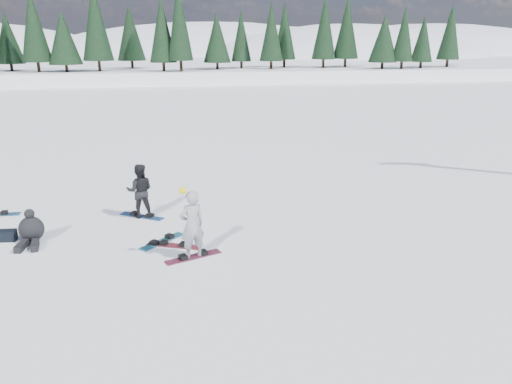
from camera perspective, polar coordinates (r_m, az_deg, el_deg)
ground at (r=13.93m, az=-3.67°, el=-5.55°), size 420.00×420.00×0.00m
alpine_backdrop at (r=203.12m, az=-13.71°, el=11.19°), size 412.50×227.00×53.20m
snowboarder_woman at (r=12.62m, az=-7.34°, el=-3.71°), size 0.76×0.63×1.93m
snowboarder_man at (r=15.85m, az=-13.12°, el=0.13°), size 0.87×0.70×1.71m
seated_rider at (r=14.97m, az=-24.33°, el=-3.97°), size 0.68×1.12×0.95m
gear_bag at (r=15.46m, az=-26.54°, el=-4.47°), size 0.48×0.34×0.30m
snowboard_woman at (r=12.96m, az=-7.18°, el=-7.38°), size 1.50×0.80×0.03m
snowboard_man at (r=16.11m, az=-12.92°, el=-2.72°), size 1.41×1.06×0.03m
snowboard_loose_a at (r=14.04m, az=-10.67°, el=-5.58°), size 1.28×1.23×0.03m
snowboard_loose_b at (r=13.72m, az=-9.38°, el=-6.06°), size 1.49×0.83×0.03m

